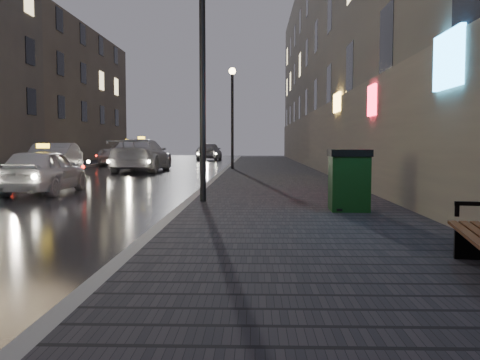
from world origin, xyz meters
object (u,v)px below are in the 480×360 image
object	(u,v)px
car_left_mid	(53,160)
taxi_near	(44,171)
car_far	(209,151)
lamp_far	(232,105)
trash_bin	(349,180)
taxi_mid	(142,155)
taxi_far	(128,153)
lamp_near	(202,54)

from	to	relation	value
car_left_mid	taxi_near	bearing A→B (deg)	-77.64
taxi_near	car_far	bearing A→B (deg)	-93.98
lamp_far	trash_bin	world-z (taller)	lamp_far
car_far	car_left_mid	bearing A→B (deg)	82.86
lamp_far	taxi_mid	world-z (taller)	lamp_far
taxi_mid	lamp_far	bearing A→B (deg)	-178.71
lamp_far	car_left_mid	size ratio (longest dim) A/B	1.16
lamp_far	car_left_mid	world-z (taller)	lamp_far
taxi_near	taxi_far	xyz separation A→B (m)	(-2.57, 21.39, 0.15)
taxi_far	car_left_mid	bearing A→B (deg)	-81.44
lamp_far	taxi_mid	size ratio (longest dim) A/B	0.90
trash_bin	car_left_mid	distance (m)	16.04
trash_bin	car_left_mid	size ratio (longest dim) A/B	0.26
lamp_far	trash_bin	size ratio (longest dim) A/B	4.37
lamp_far	taxi_far	world-z (taller)	lamp_far
trash_bin	taxi_near	size ratio (longest dim) A/B	0.31
lamp_far	car_far	bearing A→B (deg)	98.52
trash_bin	taxi_mid	size ratio (longest dim) A/B	0.21
taxi_near	car_left_mid	bearing A→B (deg)	-71.24
car_left_mid	car_far	size ratio (longest dim) A/B	0.98
lamp_near	car_left_mid	distance (m)	13.18
lamp_near	taxi_mid	distance (m)	16.91
lamp_near	trash_bin	distance (m)	4.39
taxi_near	taxi_far	world-z (taller)	taxi_far
lamp_far	taxi_mid	bearing A→B (deg)	-179.98
car_left_mid	car_far	bearing A→B (deg)	72.93
lamp_far	taxi_far	size ratio (longest dim) A/B	0.90
lamp_far	taxi_near	bearing A→B (deg)	-111.84
lamp_near	trash_bin	xyz separation A→B (m)	(3.04, -1.60, -2.72)
taxi_near	lamp_near	bearing A→B (deg)	146.03
trash_bin	car_far	bearing A→B (deg)	100.62
trash_bin	car_far	distance (m)	37.09
car_left_mid	car_far	world-z (taller)	car_far
lamp_near	taxi_near	xyz separation A→B (m)	(-5.05, 3.40, -2.82)
lamp_near	taxi_mid	size ratio (longest dim) A/B	0.90
taxi_mid	taxi_far	size ratio (longest dim) A/B	1.00
car_left_mid	taxi_far	world-z (taller)	taxi_far
lamp_near	taxi_mid	bearing A→B (deg)	106.76
lamp_near	trash_bin	bearing A→B (deg)	-27.74
taxi_far	car_far	xyz separation A→B (m)	(4.77, 10.23, -0.02)
lamp_far	taxi_near	world-z (taller)	lamp_far
taxi_near	car_far	distance (m)	31.69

